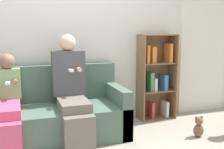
{
  "coord_description": "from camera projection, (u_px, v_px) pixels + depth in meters",
  "views": [
    {
      "loc": [
        -0.66,
        -2.92,
        1.35
      ],
      "look_at": [
        0.53,
        0.57,
        0.76
      ],
      "focal_mm": 45.0,
      "sensor_mm": 36.0,
      "label": 1
    }
  ],
  "objects": [
    {
      "name": "couch",
      "position": [
        53.0,
        115.0,
        3.52
      ],
      "size": [
        1.78,
        0.86,
        0.89
      ],
      "color": "#4C6656",
      "rests_on": "ground_plane"
    },
    {
      "name": "back_wall",
      "position": [
        66.0,
        35.0,
        3.87
      ],
      "size": [
        10.0,
        0.06,
        2.55
      ],
      "color": "silver",
      "rests_on": "ground_plane"
    },
    {
      "name": "child_seated",
      "position": [
        9.0,
        102.0,
        3.18
      ],
      "size": [
        0.29,
        0.81,
        1.07
      ],
      "color": "#DB4C75",
      "rests_on": "ground_plane"
    },
    {
      "name": "curtain_panel",
      "position": [
        203.0,
        43.0,
        4.55
      ],
      "size": [
        0.84,
        0.04,
        2.24
      ],
      "color": "silver",
      "rests_on": "ground_plane"
    },
    {
      "name": "bookshelf",
      "position": [
        156.0,
        77.0,
        4.25
      ],
      "size": [
        0.55,
        0.29,
        1.28
      ],
      "color": "brown",
      "rests_on": "ground_plane"
    },
    {
      "name": "teddy_bear",
      "position": [
        199.0,
        127.0,
        3.55
      ],
      "size": [
        0.13,
        0.11,
        0.27
      ],
      "color": "brown",
      "rests_on": "ground_plane"
    },
    {
      "name": "adult_seated",
      "position": [
        71.0,
        87.0,
        3.44
      ],
      "size": [
        0.41,
        0.79,
        1.29
      ],
      "color": "#70665B",
      "rests_on": "ground_plane"
    }
  ]
}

